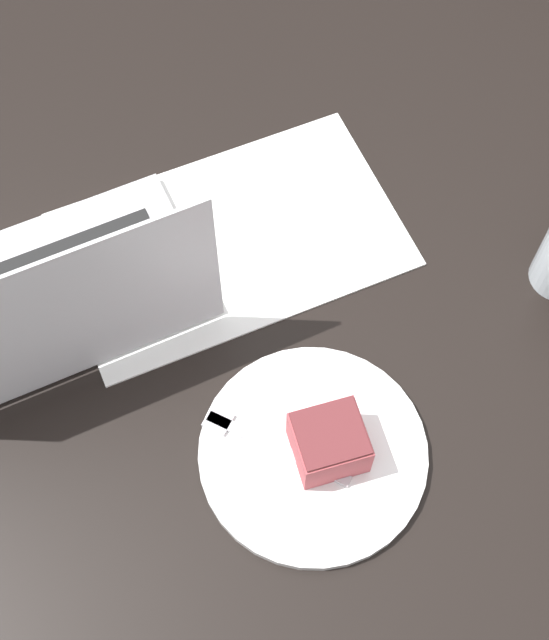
# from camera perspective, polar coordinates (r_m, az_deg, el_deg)

# --- Properties ---
(ground_plane) EXTENTS (12.00, 12.00, 0.00)m
(ground_plane) POSITION_cam_1_polar(r_m,az_deg,el_deg) (1.80, -1.23, -7.46)
(ground_plane) COLOR #4C4742
(dining_table) EXTENTS (1.25, 1.25, 0.76)m
(dining_table) POSITION_cam_1_polar(r_m,az_deg,el_deg) (1.22, -1.80, 2.46)
(dining_table) COLOR black
(dining_table) RESTS_ON ground_plane
(paper_document) EXTENTS (0.44, 0.31, 0.00)m
(paper_document) POSITION_cam_1_polar(r_m,az_deg,el_deg) (1.10, -2.80, 5.18)
(paper_document) COLOR white
(paper_document) RESTS_ON dining_table
(plate) EXTENTS (0.25, 0.25, 0.01)m
(plate) POSITION_cam_1_polar(r_m,az_deg,el_deg) (0.98, 2.28, -8.56)
(plate) COLOR white
(plate) RESTS_ON dining_table
(cake_slice) EXTENTS (0.07, 0.07, 0.06)m
(cake_slice) POSITION_cam_1_polar(r_m,az_deg,el_deg) (0.95, 3.51, -7.82)
(cake_slice) COLOR #B74C51
(cake_slice) RESTS_ON plate
(fork) EXTENTS (0.14, 0.13, 0.00)m
(fork) POSITION_cam_1_polar(r_m,az_deg,el_deg) (0.97, -0.81, -7.76)
(fork) COLOR silver
(fork) RESTS_ON plate
(laptop) EXTENTS (0.38, 0.27, 0.25)m
(laptop) POSITION_cam_1_polar(r_m,az_deg,el_deg) (1.04, -13.92, 1.18)
(laptop) COLOR silver
(laptop) RESTS_ON dining_table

